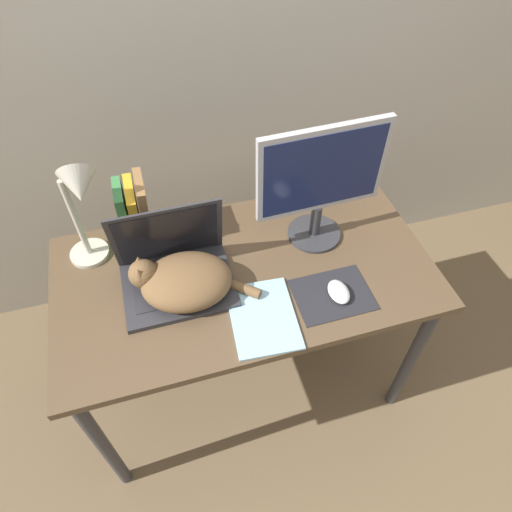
{
  "coord_description": "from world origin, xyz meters",
  "views": [
    {
      "loc": [
        -0.23,
        -0.6,
        1.92
      ],
      "look_at": [
        0.03,
        0.3,
        0.86
      ],
      "focal_mm": 32.0,
      "sensor_mm": 36.0,
      "label": 1
    }
  ],
  "objects_px": {
    "desk_lamp": "(80,202)",
    "notepad": "(263,317)",
    "laptop": "(175,270)",
    "book_row": "(135,214)",
    "computer_mouse": "(339,292)",
    "external_monitor": "(321,181)",
    "cat": "(183,281)"
  },
  "relations": [
    {
      "from": "laptop",
      "to": "computer_mouse",
      "type": "distance_m",
      "value": 0.52
    },
    {
      "from": "external_monitor",
      "to": "book_row",
      "type": "bearing_deg",
      "value": 165.96
    },
    {
      "from": "laptop",
      "to": "notepad",
      "type": "bearing_deg",
      "value": -43.81
    },
    {
      "from": "cat",
      "to": "desk_lamp",
      "type": "xyz_separation_m",
      "value": [
        -0.24,
        0.22,
        0.2
      ]
    },
    {
      "from": "external_monitor",
      "to": "book_row",
      "type": "relative_size",
      "value": 1.73
    },
    {
      "from": "laptop",
      "to": "notepad",
      "type": "distance_m",
      "value": 0.32
    },
    {
      "from": "book_row",
      "to": "cat",
      "type": "bearing_deg",
      "value": -68.56
    },
    {
      "from": "book_row",
      "to": "external_monitor",
      "type": "bearing_deg",
      "value": -14.04
    },
    {
      "from": "book_row",
      "to": "notepad",
      "type": "xyz_separation_m",
      "value": [
        0.32,
        -0.43,
        -0.12
      ]
    },
    {
      "from": "computer_mouse",
      "to": "book_row",
      "type": "height_order",
      "value": "book_row"
    },
    {
      "from": "laptop",
      "to": "book_row",
      "type": "relative_size",
      "value": 1.37
    },
    {
      "from": "external_monitor",
      "to": "book_row",
      "type": "xyz_separation_m",
      "value": [
        -0.59,
        0.15,
        -0.12
      ]
    },
    {
      "from": "cat",
      "to": "computer_mouse",
      "type": "height_order",
      "value": "cat"
    },
    {
      "from": "desk_lamp",
      "to": "cat",
      "type": "bearing_deg",
      "value": -41.8
    },
    {
      "from": "external_monitor",
      "to": "desk_lamp",
      "type": "distance_m",
      "value": 0.73
    },
    {
      "from": "computer_mouse",
      "to": "book_row",
      "type": "xyz_separation_m",
      "value": [
        -0.57,
        0.42,
        0.1
      ]
    },
    {
      "from": "external_monitor",
      "to": "cat",
      "type": "bearing_deg",
      "value": -165.63
    },
    {
      "from": "laptop",
      "to": "book_row",
      "type": "xyz_separation_m",
      "value": [
        -0.09,
        0.22,
        0.07
      ]
    },
    {
      "from": "computer_mouse",
      "to": "notepad",
      "type": "relative_size",
      "value": 0.34
    },
    {
      "from": "laptop",
      "to": "desk_lamp",
      "type": "distance_m",
      "value": 0.35
    },
    {
      "from": "notepad",
      "to": "book_row",
      "type": "bearing_deg",
      "value": 126.12
    },
    {
      "from": "cat",
      "to": "notepad",
      "type": "xyz_separation_m",
      "value": [
        0.21,
        -0.16,
        -0.06
      ]
    },
    {
      "from": "laptop",
      "to": "cat",
      "type": "relative_size",
      "value": 0.89
    },
    {
      "from": "desk_lamp",
      "to": "notepad",
      "type": "xyz_separation_m",
      "value": [
        0.45,
        -0.38,
        -0.25
      ]
    },
    {
      "from": "cat",
      "to": "book_row",
      "type": "xyz_separation_m",
      "value": [
        -0.11,
        0.27,
        0.06
      ]
    },
    {
      "from": "cat",
      "to": "book_row",
      "type": "relative_size",
      "value": 1.54
    },
    {
      "from": "computer_mouse",
      "to": "desk_lamp",
      "type": "bearing_deg",
      "value": 152.65
    },
    {
      "from": "external_monitor",
      "to": "computer_mouse",
      "type": "relative_size",
      "value": 4.59
    },
    {
      "from": "laptop",
      "to": "desk_lamp",
      "type": "height_order",
      "value": "desk_lamp"
    },
    {
      "from": "external_monitor",
      "to": "desk_lamp",
      "type": "bearing_deg",
      "value": 172.56
    },
    {
      "from": "laptop",
      "to": "book_row",
      "type": "height_order",
      "value": "laptop"
    },
    {
      "from": "cat",
      "to": "notepad",
      "type": "relative_size",
      "value": 1.4
    }
  ]
}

